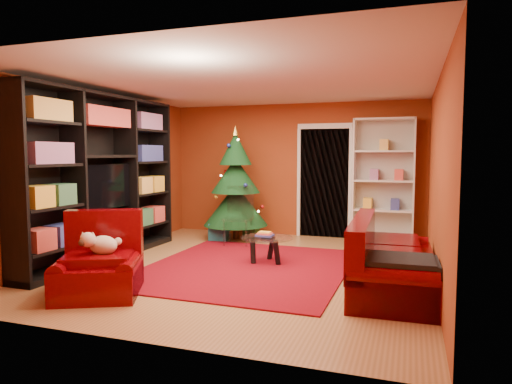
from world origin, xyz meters
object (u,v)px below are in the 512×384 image
(rug, at_px, (247,267))
(media_unit, at_px, (101,178))
(gift_box_green, at_px, (251,231))
(coffee_table, at_px, (267,250))
(sofa, at_px, (393,254))
(gift_box_teal, at_px, (219,232))
(white_bookshelf, at_px, (383,181))
(dog, at_px, (103,245))
(armchair, at_px, (98,262))
(christmas_tree, at_px, (236,184))
(acrylic_chair, at_px, (238,219))

(rug, relative_size, media_unit, 0.99)
(gift_box_green, height_order, coffee_table, coffee_table)
(sofa, height_order, coffee_table, sofa)
(media_unit, bearing_deg, gift_box_teal, 61.94)
(white_bookshelf, bearing_deg, dog, -123.64)
(gift_box_green, height_order, sofa, sofa)
(rug, xyz_separation_m, armchair, (-1.18, -1.73, 0.37))
(dog, xyz_separation_m, sofa, (3.16, 1.19, -0.13))
(christmas_tree, height_order, sofa, christmas_tree)
(media_unit, bearing_deg, dog, -51.09)
(gift_box_green, relative_size, dog, 0.64)
(gift_box_green, xyz_separation_m, white_bookshelf, (2.43, 0.35, 1.00))
(white_bookshelf, xyz_separation_m, sofa, (0.31, -3.08, -0.69))
(gift_box_green, distance_m, sofa, 3.87)
(media_unit, xyz_separation_m, white_bookshelf, (3.99, 2.81, -0.13))
(coffee_table, bearing_deg, christmas_tree, 124.49)
(dog, bearing_deg, coffee_table, 31.10)
(armchair, height_order, acrylic_chair, acrylic_chair)
(media_unit, distance_m, gift_box_green, 3.12)
(media_unit, distance_m, white_bookshelf, 4.88)
(white_bookshelf, distance_m, sofa, 3.17)
(armchair, distance_m, dog, 0.20)
(rug, bearing_deg, dog, -124.86)
(gift_box_green, xyz_separation_m, sofa, (2.74, -2.72, 0.31))
(christmas_tree, xyz_separation_m, gift_box_green, (0.23, 0.23, -0.92))
(gift_box_green, bearing_deg, coffee_table, -64.21)
(gift_box_teal, bearing_deg, armchair, -89.75)
(gift_box_green, distance_m, acrylic_chair, 0.86)
(christmas_tree, bearing_deg, gift_box_teal, -131.43)
(white_bookshelf, height_order, acrylic_chair, white_bookshelf)
(sofa, xyz_separation_m, coffee_table, (-1.82, 0.82, -0.24))
(christmas_tree, distance_m, coffee_table, 2.20)
(armchair, height_order, dog, armchair)
(media_unit, height_order, gift_box_green, media_unit)
(rug, xyz_separation_m, dog, (-1.16, -1.66, 0.56))
(media_unit, xyz_separation_m, acrylic_chair, (1.58, 1.66, -0.78))
(dog, relative_size, acrylic_chair, 0.42)
(christmas_tree, xyz_separation_m, sofa, (2.97, -2.49, -0.62))
(rug, relative_size, christmas_tree, 1.49)
(rug, xyz_separation_m, christmas_tree, (-0.96, 2.03, 1.04))
(media_unit, distance_m, sofa, 4.38)
(white_bookshelf, xyz_separation_m, armchair, (-2.88, -4.33, -0.75))
(white_bookshelf, relative_size, sofa, 1.14)
(christmas_tree, bearing_deg, acrylic_chair, -65.32)
(sofa, distance_m, acrylic_chair, 3.33)
(media_unit, height_order, dog, media_unit)
(gift_box_teal, relative_size, sofa, 0.16)
(coffee_table, distance_m, acrylic_chair, 1.45)
(coffee_table, relative_size, acrylic_chair, 0.81)
(armchair, xyz_separation_m, acrylic_chair, (0.48, 3.19, 0.09))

